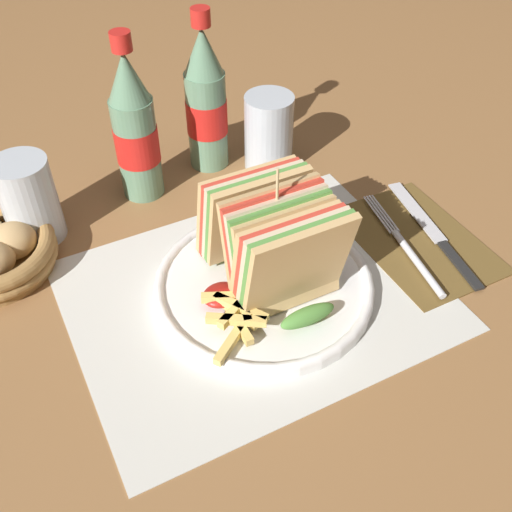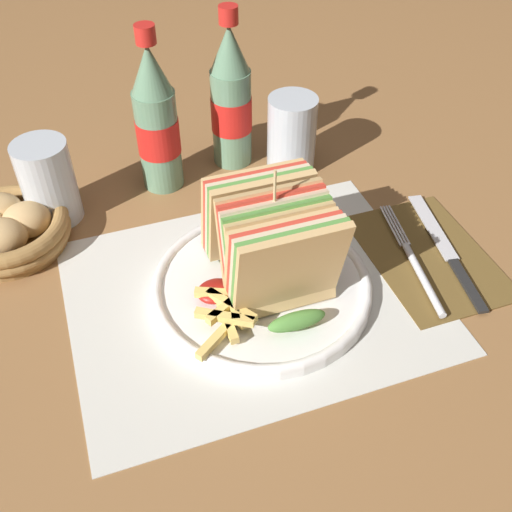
% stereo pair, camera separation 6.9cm
% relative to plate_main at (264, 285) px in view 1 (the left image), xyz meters
% --- Properties ---
extents(ground_plane, '(4.00, 4.00, 0.00)m').
position_rel_plate_main_xyz_m(ground_plane, '(-0.03, 0.01, -0.01)').
color(ground_plane, olive).
extents(placemat, '(0.42, 0.33, 0.00)m').
position_rel_plate_main_xyz_m(placemat, '(-0.01, -0.00, -0.01)').
color(placemat, silver).
rests_on(placemat, ground_plane).
extents(plate_main, '(0.26, 0.26, 0.02)m').
position_rel_plate_main_xyz_m(plate_main, '(0.00, 0.00, 0.00)').
color(plate_main, white).
rests_on(plate_main, ground_plane).
extents(club_sandwich, '(0.12, 0.18, 0.16)m').
position_rel_plate_main_xyz_m(club_sandwich, '(0.01, -0.00, 0.07)').
color(club_sandwich, tan).
rests_on(club_sandwich, plate_main).
extents(fries_pile, '(0.09, 0.11, 0.02)m').
position_rel_plate_main_xyz_m(fries_pile, '(-0.05, -0.04, 0.02)').
color(fries_pile, '#E5C166').
rests_on(fries_pile, plate_main).
extents(ketchup_blob, '(0.04, 0.04, 0.02)m').
position_rel_plate_main_xyz_m(ketchup_blob, '(-0.06, -0.01, 0.02)').
color(ketchup_blob, maroon).
rests_on(ketchup_blob, plate_main).
extents(napkin, '(0.14, 0.21, 0.00)m').
position_rel_plate_main_xyz_m(napkin, '(0.22, -0.01, -0.01)').
color(napkin, brown).
rests_on(napkin, ground_plane).
extents(fork, '(0.04, 0.20, 0.01)m').
position_rel_plate_main_xyz_m(fork, '(0.19, -0.03, -0.00)').
color(fork, silver).
rests_on(fork, napkin).
extents(knife, '(0.05, 0.22, 0.00)m').
position_rel_plate_main_xyz_m(knife, '(0.24, -0.01, -0.00)').
color(knife, black).
rests_on(knife, napkin).
extents(coke_bottle_near, '(0.06, 0.06, 0.23)m').
position_rel_plate_main_xyz_m(coke_bottle_near, '(-0.06, 0.25, 0.09)').
color(coke_bottle_near, slate).
rests_on(coke_bottle_near, ground_plane).
extents(coke_bottle_far, '(0.06, 0.06, 0.23)m').
position_rel_plate_main_xyz_m(coke_bottle_far, '(0.05, 0.27, 0.09)').
color(coke_bottle_far, slate).
rests_on(coke_bottle_far, ground_plane).
extents(glass_near, '(0.07, 0.07, 0.11)m').
position_rel_plate_main_xyz_m(glass_near, '(0.13, 0.22, 0.04)').
color(glass_near, silver).
rests_on(glass_near, ground_plane).
extents(glass_far, '(0.07, 0.07, 0.11)m').
position_rel_plate_main_xyz_m(glass_far, '(-0.21, 0.22, 0.05)').
color(glass_far, silver).
rests_on(glass_far, ground_plane).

